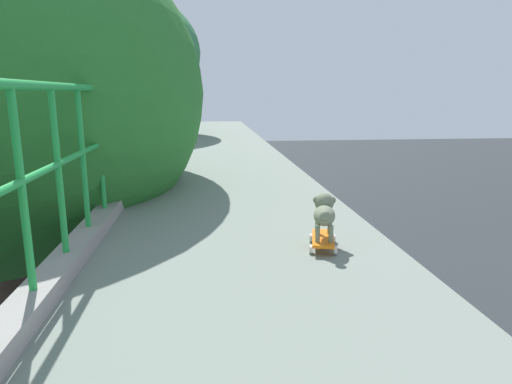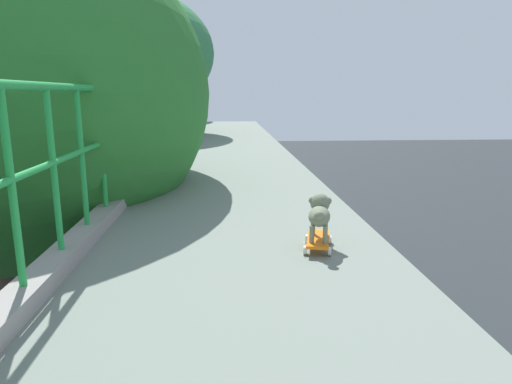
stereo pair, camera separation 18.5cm
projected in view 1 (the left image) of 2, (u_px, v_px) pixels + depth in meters
The scene contains 5 objects.
city_bus at pixel (14, 184), 23.41m from camera, with size 2.57×11.39×3.26m.
roadside_tree_far at pixel (111, 56), 12.82m from camera, with size 5.10×5.10×9.45m.
roadside_tree_farthest at pixel (136, 61), 20.22m from camera, with size 4.36×4.36×10.06m.
toy_skateboard at pixel (323, 239), 3.57m from camera, with size 0.29×0.46×0.09m.
small_dog at pixel (324, 211), 3.54m from camera, with size 0.24×0.42×0.34m.
Camera 1 is at (0.75, -1.87, 6.48)m, focal length 31.45 mm.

